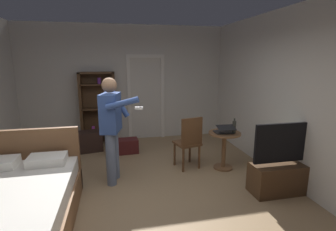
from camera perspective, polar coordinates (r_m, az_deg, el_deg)
The scene contains 14 objects.
ground_plane at distance 3.88m, azimuth -6.43°, elevation -18.64°, with size 6.70×6.70×0.00m, color #997A56.
wall_back at distance 6.46m, azimuth -9.58°, elevation 7.07°, with size 5.17×0.12×2.83m, color beige.
wall_right at distance 4.39m, azimuth 27.99°, elevation 3.36°, with size 0.12×6.33×2.83m, color beige.
doorway_frame at distance 6.44m, azimuth -4.98°, elevation 5.44°, with size 0.93×0.08×2.13m.
bed at distance 3.69m, azimuth -32.16°, elevation -16.96°, with size 1.44×1.94×1.02m.
bookshelf at distance 6.30m, azimuth -15.44°, elevation 2.23°, with size 0.83×0.32×1.73m.
tv_flatscreen at distance 4.32m, azimuth 24.36°, elevation -11.58°, with size 1.02×0.40×1.10m.
side_table at distance 4.82m, azimuth 12.52°, elevation -6.39°, with size 0.58×0.58×0.70m.
laptop at distance 4.69m, azimuth 12.55°, elevation -3.28°, with size 0.33×0.34×0.16m.
bottle_on_table at distance 4.72m, azimuth 14.67°, elevation -2.49°, with size 0.06×0.06×0.28m.
wooden_chair at distance 4.70m, azimuth 4.75°, elevation -5.63°, with size 0.51×0.51×0.99m.
person_blue_shirt at distance 4.16m, azimuth -12.55°, elevation -1.61°, with size 0.66×0.72×1.73m.
suitcase_dark at distance 5.66m, azimuth -10.00°, elevation -6.82°, with size 0.63×0.31×0.31m, color #4C1919.
suitcase_small at distance 5.93m, azimuth -17.22°, elevation -5.55°, with size 0.54×0.35×0.45m, color black.
Camera 1 is at (-0.29, -3.32, 1.99)m, focal length 27.07 mm.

